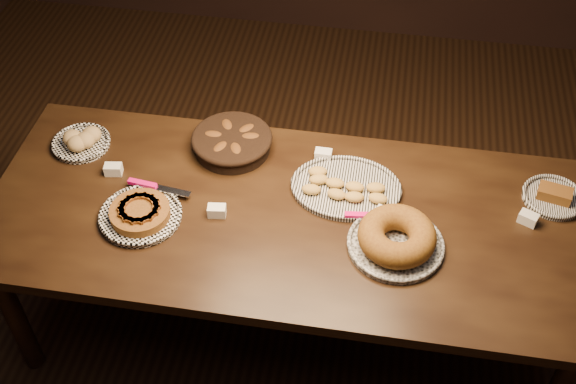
% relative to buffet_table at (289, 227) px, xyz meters
% --- Properties ---
extents(ground, '(5.00, 5.00, 0.00)m').
position_rel_buffet_table_xyz_m(ground, '(0.00, 0.00, -0.68)').
color(ground, black).
rests_on(ground, ground).
extents(buffet_table, '(2.40, 1.00, 0.75)m').
position_rel_buffet_table_xyz_m(buffet_table, '(0.00, 0.00, 0.00)').
color(buffet_table, black).
rests_on(buffet_table, ground).
extents(apple_tart_plate, '(0.33, 0.33, 0.06)m').
position_rel_buffet_table_xyz_m(apple_tart_plate, '(-0.57, -0.11, 0.10)').
color(apple_tart_plate, white).
rests_on(apple_tart_plate, buffet_table).
extents(madeleine_platter, '(0.44, 0.36, 0.05)m').
position_rel_buffet_table_xyz_m(madeleine_platter, '(0.20, 0.16, 0.09)').
color(madeleine_platter, black).
rests_on(madeleine_platter, buffet_table).
extents(bundt_cake_plate, '(0.39, 0.36, 0.11)m').
position_rel_buffet_table_xyz_m(bundt_cake_plate, '(0.42, -0.10, 0.12)').
color(bundt_cake_plate, black).
rests_on(bundt_cake_plate, buffet_table).
extents(croissant_basket, '(0.40, 0.40, 0.09)m').
position_rel_buffet_table_xyz_m(croissant_basket, '(-0.30, 0.33, 0.12)').
color(croissant_basket, black).
rests_on(croissant_basket, buffet_table).
extents(bread_roll_plate, '(0.25, 0.25, 0.08)m').
position_rel_buffet_table_xyz_m(bread_roll_plate, '(-0.94, 0.25, 0.10)').
color(bread_roll_plate, white).
rests_on(bread_roll_plate, buffet_table).
extents(loaf_plate, '(0.25, 0.25, 0.06)m').
position_rel_buffet_table_xyz_m(loaf_plate, '(1.02, 0.25, 0.09)').
color(loaf_plate, black).
rests_on(loaf_plate, buffet_table).
extents(tent_cards, '(1.74, 0.43, 0.04)m').
position_rel_buffet_table_xyz_m(tent_cards, '(0.07, 0.11, 0.10)').
color(tent_cards, white).
rests_on(tent_cards, buffet_table).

